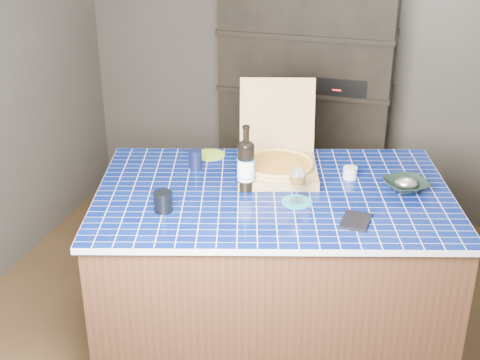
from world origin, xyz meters
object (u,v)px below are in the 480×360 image
(wine_glass, at_px, (298,178))
(pizza_box, at_px, (278,162))
(mead_bottle, at_px, (246,165))
(kitchen_island, at_px, (272,274))
(bowl, at_px, (406,185))
(dvd_case, at_px, (356,221))

(wine_glass, bearing_deg, pizza_box, 118.50)
(mead_bottle, bearing_deg, kitchen_island, 4.45)
(wine_glass, xyz_separation_m, bowl, (0.50, 0.29, -0.11))
(kitchen_island, height_order, wine_glass, wine_glass)
(dvd_case, bearing_deg, mead_bottle, 165.05)
(kitchen_island, height_order, bowl, bowl)
(pizza_box, relative_size, dvd_case, 3.41)
(wine_glass, bearing_deg, kitchen_island, 147.35)
(mead_bottle, xyz_separation_m, dvd_case, (0.58, -0.20, -0.13))
(pizza_box, xyz_separation_m, dvd_case, (0.48, -0.44, -0.06))
(kitchen_island, relative_size, bowl, 9.45)
(kitchen_island, xyz_separation_m, mead_bottle, (-0.14, -0.01, 0.63))
(wine_glass, relative_size, dvd_case, 1.07)
(kitchen_island, xyz_separation_m, wine_glass, (0.14, -0.09, 0.62))
(kitchen_island, distance_m, dvd_case, 0.70)
(mead_bottle, xyz_separation_m, bowl, (0.78, 0.22, -0.11))
(mead_bottle, bearing_deg, bowl, 15.34)
(wine_glass, relative_size, bowl, 0.86)
(kitchen_island, relative_size, dvd_case, 11.69)
(kitchen_island, bearing_deg, bowl, 2.07)
(mead_bottle, bearing_deg, pizza_box, 66.01)
(dvd_case, bearing_deg, wine_glass, 161.95)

